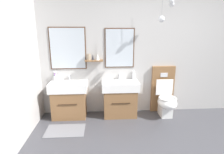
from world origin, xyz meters
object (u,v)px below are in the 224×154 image
at_px(vanity_sink_right, 120,98).
at_px(toilet, 165,97).
at_px(vanity_sink_left, 69,99).
at_px(toothbrush_cup, 55,78).
at_px(soap_dispenser, 134,75).

bearing_deg(vanity_sink_right, toilet, -1.00).
bearing_deg(vanity_sink_right, vanity_sink_left, 180.00).
bearing_deg(toothbrush_cup, vanity_sink_left, -26.76).
relative_size(vanity_sink_left, toilet, 0.73).
height_order(vanity_sink_right, toilet, toilet).
bearing_deg(toothbrush_cup, soap_dispenser, 0.35).
height_order(vanity_sink_left, soap_dispenser, soap_dispenser).
xyz_separation_m(toothbrush_cup, soap_dispenser, (1.61, 0.01, 0.03)).
height_order(vanity_sink_left, toothbrush_cup, toothbrush_cup).
distance_m(vanity_sink_right, toothbrush_cup, 1.38).
relative_size(toilet, soap_dispenser, 4.92).
height_order(vanity_sink_left, toilet, toilet).
xyz_separation_m(vanity_sink_right, toilet, (0.93, -0.02, -0.01)).
bearing_deg(vanity_sink_left, toothbrush_cup, 153.24).
relative_size(toilet, toothbrush_cup, 4.92).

